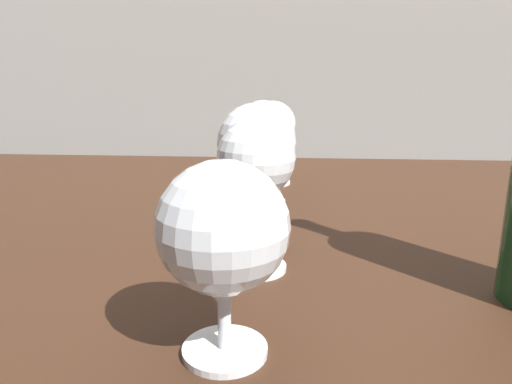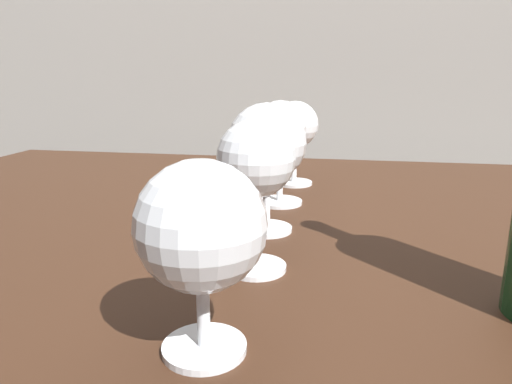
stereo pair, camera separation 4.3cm
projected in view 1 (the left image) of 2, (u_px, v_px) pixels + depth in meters
name	position (u px, v px, depth m)	size (l,w,h in m)	color
dining_table	(308.00, 271.00, 0.64)	(1.48, 0.87, 0.72)	#382114
wine_glass_white	(223.00, 231.00, 0.29)	(0.09, 0.09, 0.13)	white
wine_glass_amber	(256.00, 164.00, 0.42)	(0.07, 0.07, 0.15)	white
wine_glass_merlot	(257.00, 145.00, 0.54)	(0.09, 0.09, 0.15)	white
wine_glass_pinot	(263.00, 131.00, 0.65)	(0.07, 0.07, 0.15)	white
wine_glass_port	(272.00, 127.00, 0.78)	(0.08, 0.08, 0.14)	white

